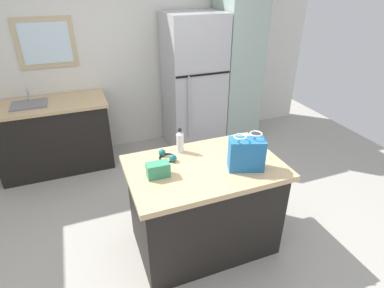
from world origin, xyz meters
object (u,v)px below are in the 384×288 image
Objects in this scene: refrigerator at (194,84)px; shopping_bag at (246,154)px; bottle at (180,142)px; small_box at (158,170)px; tall_cabinet at (237,65)px; ear_defenders at (167,156)px; kitchen_island at (204,206)px.

refrigerator is 5.98× the size of shopping_bag.
shopping_bag reaches higher than bottle.
bottle is (0.29, 0.31, 0.04)m from small_box.
refrigerator is at bearing 64.87° from bottle.
refrigerator is at bearing 80.28° from shopping_bag.
tall_cabinet reaches higher than bottle.
bottle is 1.14× the size of ear_defenders.
refrigerator is 8.17× the size of bottle.
refrigerator is at bearing 71.38° from kitchen_island.
kitchen_island is 0.62m from bottle.
refrigerator is at bearing 61.44° from small_box.
ear_defenders is (-0.91, -1.70, -0.04)m from refrigerator.
bottle is at bearing 132.04° from shopping_bag.
refrigerator is 0.82× the size of tall_cabinet.
kitchen_island is at bearing 2.19° from small_box.
shopping_bag is (-1.02, -2.08, -0.13)m from tall_cabinet.
tall_cabinet is at bearing 55.63° from kitchen_island.
tall_cabinet is at bearing 0.02° from refrigerator.
kitchen_island is 2.42m from tall_cabinet.
ear_defenders is (-0.14, -0.07, -0.08)m from bottle.
ear_defenders is at bearing 145.44° from shopping_bag.
small_box is at bearing -121.99° from ear_defenders.
small_box reaches higher than kitchen_island.
refrigerator reaches higher than ear_defenders.
shopping_bag is 1.37× the size of bottle.
small_box is at bearing -118.56° from refrigerator.
bottle is (-1.43, -1.62, -0.17)m from tall_cabinet.
small_box is (-0.41, -0.02, 0.49)m from kitchen_island.
shopping_bag is 0.71m from small_box.
ear_defenders is at bearing -132.76° from tall_cabinet.
bottle is at bearing 26.95° from ear_defenders.
small_box is 0.78× the size of bottle.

